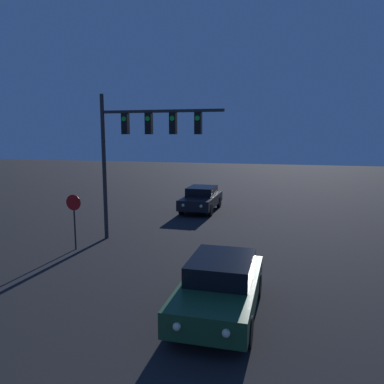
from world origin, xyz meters
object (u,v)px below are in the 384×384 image
car_far (201,198)px  traffic_signal_mast (139,139)px  car_near (220,285)px  stop_sign (74,212)px

car_far → traffic_signal_mast: (-1.06, -7.22, 3.76)m
car_near → stop_sign: (-6.82, 4.02, 0.81)m
car_near → traffic_signal_mast: 8.40m
car_near → car_far: bearing=-74.8°
car_near → stop_sign: 7.95m
car_far → stop_sign: (-3.22, -9.09, 0.81)m
traffic_signal_mast → stop_sign: traffic_signal_mast is taller
car_near → car_far: size_ratio=1.00×
car_far → stop_sign: 9.68m
car_near → car_far: same height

